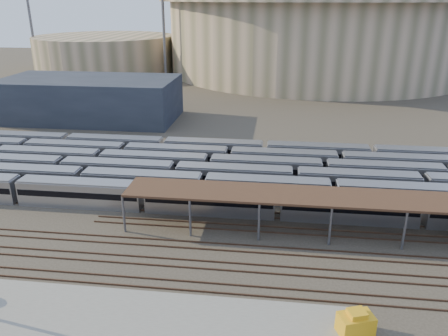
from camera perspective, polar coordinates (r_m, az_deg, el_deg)
ground at (r=55.08m, az=-5.24°, el=-9.43°), size 420.00×420.00×0.00m
apron at (r=44.73m, az=-16.11°, el=-18.39°), size 50.00×9.00×0.20m
subway_trains at (r=71.16m, az=-4.70°, el=-0.43°), size 124.77×23.90×3.60m
inspection_shed at (r=56.34m, az=17.99°, el=-3.99°), size 60.30×6.00×5.30m
empty_tracks at (r=50.91m, az=-6.44°, el=-12.18°), size 170.00×9.62×0.18m
stadium at (r=187.06m, az=12.01°, el=17.32°), size 124.00×124.00×32.50m
secondary_arena at (r=191.00m, az=-15.16°, el=14.27°), size 56.00×56.00×14.00m
service_building at (r=113.39m, az=-17.06°, el=8.64°), size 42.00×20.00×10.00m
floodlight_0 at (r=161.56m, az=-7.92°, el=18.49°), size 4.00×1.00×38.40m
floodlight_1 at (r=191.92m, az=-23.99°, el=17.37°), size 4.00×1.00×38.40m
floodlight_3 at (r=207.33m, az=1.44°, el=19.25°), size 4.00×1.00×38.40m
yellow_equipment at (r=42.63m, az=16.81°, el=-18.94°), size 3.48×2.78×1.89m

